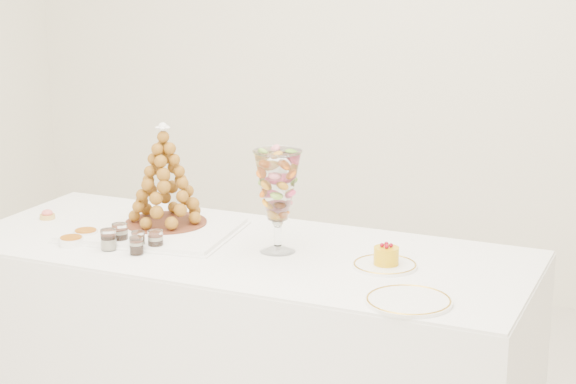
% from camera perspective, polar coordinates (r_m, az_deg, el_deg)
% --- Properties ---
extents(buffet_table, '(2.08, 0.91, 0.78)m').
position_cam_1_polar(buffet_table, '(3.54, -2.67, -9.30)').
color(buffet_table, white).
rests_on(buffet_table, ground).
extents(lace_tray, '(0.62, 0.48, 0.02)m').
position_cam_1_polar(lace_tray, '(3.60, -8.01, -2.26)').
color(lace_tray, white).
rests_on(lace_tray, buffet_table).
extents(macaron_vase, '(0.16, 0.16, 0.36)m').
position_cam_1_polar(macaron_vase, '(3.29, -0.62, 0.32)').
color(macaron_vase, white).
rests_on(macaron_vase, buffet_table).
extents(cake_plate, '(0.21, 0.21, 0.01)m').
position_cam_1_polar(cake_plate, '(3.21, 5.76, -4.35)').
color(cake_plate, white).
rests_on(cake_plate, buffet_table).
extents(spare_plate, '(0.26, 0.26, 0.01)m').
position_cam_1_polar(spare_plate, '(2.90, 7.16, -6.43)').
color(spare_plate, white).
rests_on(spare_plate, buffet_table).
extents(pink_tart, '(0.06, 0.06, 0.04)m').
position_cam_1_polar(pink_tart, '(3.85, -14.07, -1.33)').
color(pink_tart, tan).
rests_on(pink_tart, buffet_table).
extents(verrine_a, '(0.07, 0.07, 0.08)m').
position_cam_1_polar(verrine_a, '(3.47, -9.93, -2.47)').
color(verrine_a, white).
rests_on(verrine_a, buffet_table).
extents(verrine_b, '(0.05, 0.05, 0.06)m').
position_cam_1_polar(verrine_b, '(3.41, -8.87, -2.85)').
color(verrine_b, white).
rests_on(verrine_b, buffet_table).
extents(verrine_c, '(0.07, 0.07, 0.07)m').
position_cam_1_polar(verrine_c, '(3.38, -7.86, -2.87)').
color(verrine_c, white).
rests_on(verrine_c, buffet_table).
extents(verrine_d, '(0.06, 0.06, 0.07)m').
position_cam_1_polar(verrine_d, '(3.42, -10.59, -2.79)').
color(verrine_d, white).
rests_on(verrine_d, buffet_table).
extents(verrine_e, '(0.05, 0.05, 0.06)m').
position_cam_1_polar(verrine_e, '(3.35, -8.97, -3.16)').
color(verrine_e, white).
rests_on(verrine_e, buffet_table).
extents(ramekin_back, '(0.09, 0.09, 0.03)m').
position_cam_1_polar(ramekin_back, '(3.58, -11.89, -2.47)').
color(ramekin_back, white).
rests_on(ramekin_back, buffet_table).
extents(ramekin_front, '(0.09, 0.09, 0.03)m').
position_cam_1_polar(ramekin_front, '(3.50, -12.72, -2.87)').
color(ramekin_front, white).
rests_on(ramekin_front, buffet_table).
extents(croquembouche, '(0.31, 0.31, 0.38)m').
position_cam_1_polar(croquembouche, '(3.60, -7.33, 1.00)').
color(croquembouche, brown).
rests_on(croquembouche, lace_tray).
extents(mousse_cake, '(0.08, 0.08, 0.07)m').
position_cam_1_polar(mousse_cake, '(3.20, 5.84, -3.76)').
color(mousse_cake, '#DBA40A').
rests_on(mousse_cake, cake_plate).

